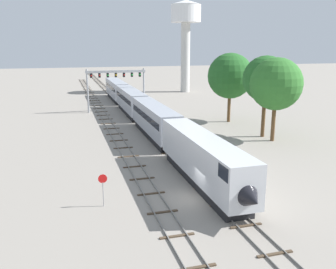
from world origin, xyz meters
The scene contains 10 objects.
ground_plane centered at (0.00, 0.00, 0.00)m, with size 400.00×400.00×0.00m, color gray.
track_main centered at (2.00, 60.00, 0.07)m, with size 2.60×200.00×0.16m.
track_near centered at (-3.50, 40.00, 0.07)m, with size 2.60×160.00×0.16m.
passenger_train centered at (2.00, 32.79, 2.60)m, with size 3.04×78.57×4.80m.
signal_gantry centered at (-0.25, 45.80, 6.46)m, with size 12.10×0.49×8.75m.
water_tower centered at (23.62, 72.61, 19.45)m, with size 8.52×8.52×25.46m.
stop_sign centered at (-8.00, 0.60, 1.87)m, with size 0.76×0.08×2.88m.
trackside_tree_left centered at (17.43, 29.90, 8.13)m, with size 7.90×7.90×12.09m.
trackside_tree_mid centered at (17.73, 15.98, 8.11)m, with size 7.31×7.31×11.79m.
trackside_tree_right centered at (17.63, 18.54, 8.60)m, with size 6.66×6.66×11.96m.
Camera 1 is at (-10.68, -28.62, 13.45)m, focal length 39.02 mm.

